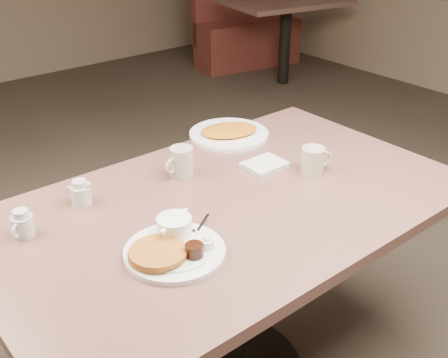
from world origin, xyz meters
TOP-DOWN VIEW (x-y plane):
  - diner_table at (0.00, 0.00)m, footprint 1.50×0.90m
  - main_plate at (-0.29, -0.11)m, footprint 0.36×0.36m
  - coffee_mug_near at (0.35, -0.03)m, footprint 0.12×0.10m
  - napkin at (0.25, 0.10)m, footprint 0.14×0.11m
  - coffee_mug_far at (-0.01, 0.23)m, footprint 0.12×0.09m
  - creamer_left at (-0.56, 0.22)m, footprint 0.08×0.08m
  - creamer_right at (-0.36, 0.28)m, footprint 0.08×0.09m
  - hash_plate at (0.32, 0.38)m, footprint 0.39×0.39m
  - booth_back_right at (2.72, 2.94)m, footprint 1.23×1.38m

SIDE VIEW (x-z plane):
  - booth_back_right at x=2.72m, z-range -0.15..0.97m
  - diner_table at x=0.00m, z-range 0.21..0.96m
  - napkin at x=0.25m, z-range 0.75..0.77m
  - hash_plate at x=0.32m, z-range 0.75..0.78m
  - main_plate at x=-0.29m, z-range 0.74..0.81m
  - creamer_right at x=-0.36m, z-range 0.75..0.83m
  - creamer_left at x=-0.56m, z-range 0.75..0.83m
  - coffee_mug_near at x=0.35m, z-range 0.75..0.84m
  - coffee_mug_far at x=-0.01m, z-range 0.75..0.85m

